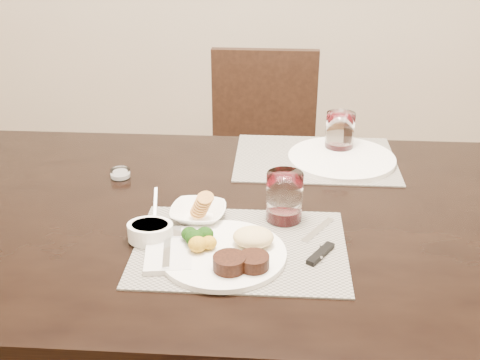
# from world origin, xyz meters

# --- Properties ---
(dining_table) EXTENTS (2.00, 1.00, 0.75)m
(dining_table) POSITION_xyz_m (0.00, 0.00, 0.67)
(dining_table) COLOR black
(dining_table) RESTS_ON ground
(chair_far) EXTENTS (0.42, 0.42, 0.90)m
(chair_far) POSITION_xyz_m (0.00, 0.93, 0.50)
(chair_far) COLOR black
(chair_far) RESTS_ON ground
(placemat_near) EXTENTS (0.46, 0.34, 0.00)m
(placemat_near) POSITION_xyz_m (-0.02, -0.16, 0.75)
(placemat_near) COLOR gray
(placemat_near) RESTS_ON dining_table
(placemat_far) EXTENTS (0.46, 0.34, 0.00)m
(placemat_far) POSITION_xyz_m (0.17, 0.33, 0.75)
(placemat_far) COLOR gray
(placemat_far) RESTS_ON dining_table
(dinner_plate) EXTENTS (0.27, 0.27, 0.05)m
(dinner_plate) POSITION_xyz_m (-0.04, -0.20, 0.77)
(dinner_plate) COLOR white
(dinner_plate) RESTS_ON placemat_near
(napkin_fork) EXTENTS (0.12, 0.19, 0.02)m
(napkin_fork) POSITION_xyz_m (-0.17, -0.19, 0.76)
(napkin_fork) COLOR silver
(napkin_fork) RESTS_ON placemat_near
(steak_knife) EXTENTS (0.08, 0.21, 0.01)m
(steak_knife) POSITION_xyz_m (0.16, -0.16, 0.76)
(steak_knife) COLOR silver
(steak_knife) RESTS_ON placemat_near
(cracker_bowl) EXTENTS (0.14, 0.14, 0.06)m
(cracker_bowl) POSITION_xyz_m (-0.12, -0.05, 0.77)
(cracker_bowl) COLOR white
(cracker_bowl) RESTS_ON placemat_near
(sauce_ramekin) EXTENTS (0.10, 0.15, 0.08)m
(sauce_ramekin) POSITION_xyz_m (-0.22, -0.14, 0.78)
(sauce_ramekin) COLOR white
(sauce_ramekin) RESTS_ON placemat_near
(wine_glass_near) EXTENTS (0.08, 0.08, 0.12)m
(wine_glass_near) POSITION_xyz_m (0.08, -0.03, 0.81)
(wine_glass_near) COLOR silver
(wine_glass_near) RESTS_ON placemat_near
(far_plate) EXTENTS (0.31, 0.31, 0.01)m
(far_plate) POSITION_xyz_m (0.24, 0.32, 0.76)
(far_plate) COLOR white
(far_plate) RESTS_ON placemat_far
(wine_glass_far) EXTENTS (0.08, 0.08, 0.12)m
(wine_glass_far) POSITION_xyz_m (0.24, 0.40, 0.81)
(wine_glass_far) COLOR silver
(wine_glass_far) RESTS_ON placemat_far
(salt_cellar) EXTENTS (0.05, 0.05, 0.02)m
(salt_cellar) POSITION_xyz_m (-0.36, 0.17, 0.76)
(salt_cellar) COLOR silver
(salt_cellar) RESTS_ON dining_table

